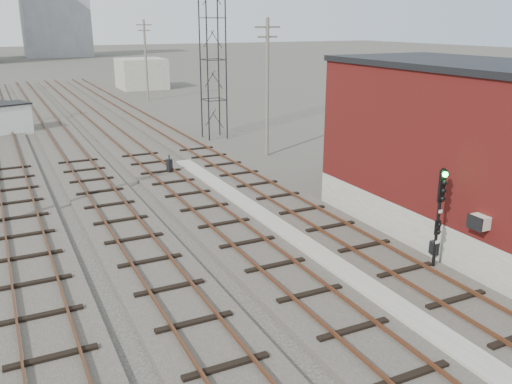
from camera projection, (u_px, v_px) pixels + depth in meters
ground at (88, 102)px, 61.71m from camera, size 320.00×320.00×0.00m
track_right at (163, 131)px, 44.76m from camera, size 3.20×90.00×0.39m
track_mid_right at (114, 135)px, 43.07m from camera, size 3.20×90.00×0.39m
track_mid_left at (62, 140)px, 41.39m from camera, size 3.20×90.00×0.39m
track_left at (5, 145)px, 39.71m from camera, size 3.20×90.00×0.39m
platform_curb at (293, 238)px, 22.51m from camera, size 0.90×28.00×0.26m
brick_building at (463, 149)px, 22.69m from camera, size 6.54×12.20×7.22m
lattice_tower at (213, 39)px, 40.37m from camera, size 1.60×1.60×15.00m
utility_pole_right_a at (267, 84)px, 35.61m from camera, size 1.80×0.24×9.00m
utility_pole_right_b at (146, 58)px, 61.29m from camera, size 1.80×0.24×9.00m
apartment_right at (54, 4)px, 138.21m from camera, size 16.00×12.00×26.00m
shed_right at (142, 74)px, 73.46m from camera, size 6.00×6.00×4.00m
signal_mast at (439, 213)px, 19.15m from camera, size 0.40×0.41×3.89m
switch_stand at (170, 166)px, 32.05m from camera, size 0.35×0.35×1.16m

